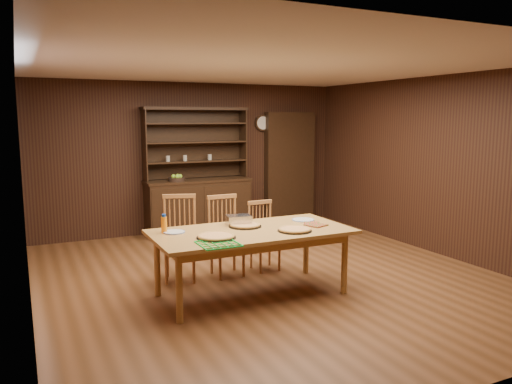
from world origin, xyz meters
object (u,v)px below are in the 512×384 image
dining_table (251,236)px  chair_left (180,235)px  juice_bottle (164,224)px  chair_center (225,233)px  chair_right (263,233)px  china_hutch (198,199)px

dining_table → chair_left: bearing=121.2°
dining_table → juice_bottle: bearing=162.1°
dining_table → chair_left: (-0.55, 0.91, -0.13)m
chair_center → juice_bottle: 1.13m
dining_table → chair_right: size_ratio=2.44×
chair_center → chair_left: bearing=173.8°
dining_table → chair_right: bearing=56.5°
china_hutch → chair_center: 2.41m
dining_table → chair_center: 0.87m
chair_left → juice_bottle: size_ratio=5.12×
china_hutch → dining_table: china_hutch is taller
chair_left → chair_center: 0.58m
china_hutch → dining_table: 3.26m
china_hutch → dining_table: size_ratio=0.98×
dining_table → chair_right: (0.56, 0.85, -0.21)m
chair_left → chair_right: 1.12m
china_hutch → dining_table: bearing=-98.4°
dining_table → chair_left: chair_left is taller
chair_center → juice_bottle: (-0.94, -0.56, 0.31)m
chair_left → juice_bottle: bearing=-102.1°
chair_center → chair_right: size_ratio=1.12×
china_hutch → chair_right: bearing=-87.9°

